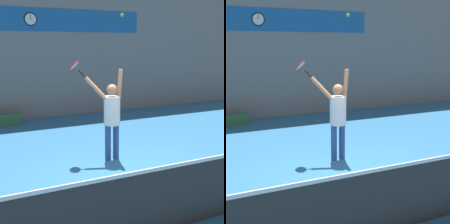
# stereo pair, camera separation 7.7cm
# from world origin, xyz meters

# --- Properties ---
(ground_plane) EXTENTS (18.00, 18.00, 0.00)m
(ground_plane) POSITION_xyz_m (0.00, 0.00, 0.00)
(ground_plane) COLOR teal
(back_wall) EXTENTS (18.00, 0.10, 5.00)m
(back_wall) POSITION_xyz_m (0.00, 5.99, 2.50)
(back_wall) COLOR slate
(back_wall) RESTS_ON ground_plane
(sponsor_banner) EXTENTS (6.65, 0.02, 0.74)m
(sponsor_banner) POSITION_xyz_m (0.00, 5.93, 3.28)
(sponsor_banner) COLOR #195B9E
(scoreboard_clock) EXTENTS (0.43, 0.04, 0.43)m
(scoreboard_clock) POSITION_xyz_m (-0.59, 5.91, 3.29)
(scoreboard_clock) COLOR white
(court_net) EXTENTS (6.92, 0.07, 1.06)m
(court_net) POSITION_xyz_m (0.00, -1.53, 0.50)
(court_net) COLOR #333333
(court_net) RESTS_ON ground_plane
(tennis_player) EXTENTS (0.80, 0.50, 1.98)m
(tennis_player) POSITION_xyz_m (0.15, 1.26, 1.03)
(tennis_player) COLOR #2D4C7F
(tennis_player) RESTS_ON ground_plane
(tennis_racket) EXTENTS (0.39, 0.37, 0.37)m
(tennis_racket) POSITION_xyz_m (-0.51, 1.67, 2.03)
(tennis_racket) COLOR black
(tennis_ball) EXTENTS (0.07, 0.07, 0.07)m
(tennis_ball) POSITION_xyz_m (0.35, 1.18, 3.06)
(tennis_ball) COLOR #CCDB2D
(equipment_bag) EXTENTS (0.84, 0.28, 0.35)m
(equipment_bag) POSITION_xyz_m (-1.58, 5.32, 0.18)
(equipment_bag) COLOR #33663F
(equipment_bag) RESTS_ON ground_plane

